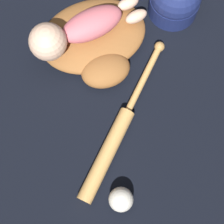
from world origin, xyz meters
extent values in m
plane|color=black|center=(0.00, 0.00, 0.00)|extent=(6.00, 6.00, 0.00)
ellipsoid|color=#935B2D|center=(0.01, 0.00, 0.04)|extent=(0.44, 0.38, 0.07)
ellipsoid|color=#935B2D|center=(-0.04, 0.13, 0.04)|extent=(0.20, 0.17, 0.07)
ellipsoid|color=#D16670|center=(0.01, 0.00, 0.11)|extent=(0.23, 0.19, 0.08)
sphere|color=beige|center=(0.14, 0.08, 0.13)|extent=(0.12, 0.12, 0.12)
ellipsoid|color=beige|center=(-0.14, -0.04, 0.09)|extent=(0.09, 0.07, 0.04)
ellipsoid|color=beige|center=(-0.11, -0.09, 0.09)|extent=(0.09, 0.07, 0.04)
cylinder|color=tan|center=(-0.05, 0.41, 0.02)|extent=(0.18, 0.30, 0.05)
cylinder|color=tan|center=(-0.17, 0.15, 0.02)|extent=(0.13, 0.24, 0.02)
sphere|color=#B68649|center=(-0.22, 0.03, 0.02)|extent=(0.04, 0.04, 0.04)
sphere|color=silver|center=(-0.09, 0.54, 0.04)|extent=(0.08, 0.08, 0.08)
cylinder|color=navy|center=(-0.27, -0.13, 0.04)|extent=(0.17, 0.17, 0.07)
camera|label=1|loc=(-0.07, 0.61, 1.18)|focal=60.00mm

